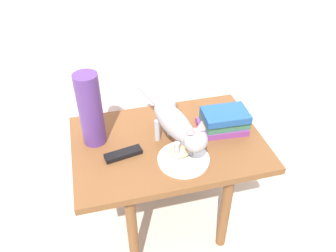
# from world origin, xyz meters

# --- Properties ---
(ground_plane) EXTENTS (6.00, 6.00, 0.00)m
(ground_plane) POSITION_xyz_m (0.00, 0.00, 0.00)
(ground_plane) COLOR #B2A899
(side_table) EXTENTS (0.80, 0.55, 0.51)m
(side_table) POSITION_xyz_m (0.00, 0.00, 0.44)
(side_table) COLOR brown
(side_table) RESTS_ON ground
(plate) EXTENTS (0.20, 0.20, 0.01)m
(plate) POSITION_xyz_m (0.03, -0.13, 0.52)
(plate) COLOR silver
(plate) RESTS_ON side_table
(bread_roll) EXTENTS (0.09, 0.08, 0.05)m
(bread_roll) POSITION_xyz_m (0.02, -0.12, 0.55)
(bread_roll) COLOR #E0BC7A
(bread_roll) RESTS_ON plate
(cat) EXTENTS (0.18, 0.46, 0.23)m
(cat) POSITION_xyz_m (0.02, -0.07, 0.64)
(cat) COLOR #99999E
(cat) RESTS_ON side_table
(book_stack) EXTENTS (0.22, 0.16, 0.10)m
(book_stack) POSITION_xyz_m (0.25, 0.02, 0.56)
(book_stack) COLOR #72337A
(book_stack) RESTS_ON side_table
(green_vase) EXTENTS (0.10, 0.10, 0.32)m
(green_vase) POSITION_xyz_m (-0.30, 0.08, 0.67)
(green_vase) COLOR #4C2D72
(green_vase) RESTS_ON side_table
(candle_jar) EXTENTS (0.07, 0.07, 0.08)m
(candle_jar) POSITION_xyz_m (0.05, 0.18, 0.55)
(candle_jar) COLOR silver
(candle_jar) RESTS_ON side_table
(tv_remote) EXTENTS (0.16, 0.07, 0.02)m
(tv_remote) POSITION_xyz_m (-0.20, -0.04, 0.52)
(tv_remote) COLOR black
(tv_remote) RESTS_ON side_table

